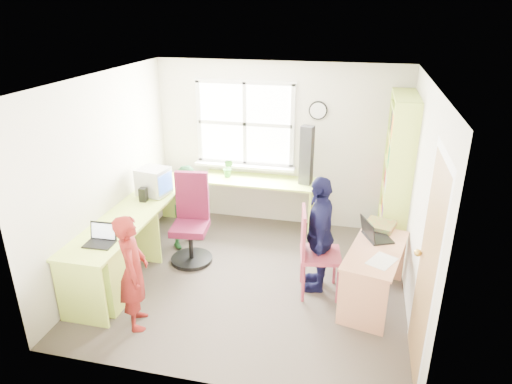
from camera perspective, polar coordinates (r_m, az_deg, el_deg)
room at (r=5.19m, az=-0.27°, el=1.07°), size 3.64×3.44×2.44m
l_desk at (r=5.63m, az=-14.43°, el=-6.47°), size 2.38×2.95×0.75m
right_desk at (r=5.21m, az=14.63°, el=-8.66°), size 0.76×1.23×0.66m
bookshelf at (r=6.19m, az=17.10°, el=1.48°), size 0.30×1.02×2.10m
swivel_chair at (r=5.92m, az=-8.09°, el=-3.98°), size 0.60×0.60×1.16m
wooden_chair at (r=5.20m, az=7.24°, el=-7.11°), size 0.52×0.52×1.04m
crt_monitor at (r=6.18m, az=-12.68°, el=1.29°), size 0.43×0.40×0.37m
laptop_left at (r=5.15m, az=-18.79°, el=-5.53°), size 0.31×0.26×0.21m
laptop_right at (r=5.31m, az=14.49°, el=-5.09°), size 0.40×0.43×0.24m
speaker_a at (r=6.04m, az=-13.91°, el=-0.33°), size 0.09×0.09×0.18m
speaker_b at (r=6.38m, az=-11.90°, el=1.02°), size 0.10×0.10×0.17m
cd_tower at (r=6.38m, az=6.34°, el=4.57°), size 0.19×0.18×0.83m
game_box at (r=5.59m, az=15.25°, el=-4.04°), size 0.40×0.40×0.06m
paper_a at (r=5.44m, az=-16.23°, el=-4.20°), size 0.32×0.36×0.00m
paper_b at (r=4.91m, az=15.46°, el=-8.31°), size 0.35×0.39×0.00m
potted_plant at (r=6.69m, az=-3.50°, el=3.00°), size 0.18×0.16×0.28m
person_red at (r=4.80m, az=-15.10°, el=-9.65°), size 0.45×0.53×1.25m
person_green at (r=6.26m, az=-8.22°, el=-1.72°), size 0.65×0.70×1.14m
person_navy at (r=5.25m, az=7.93°, el=-5.20°), size 0.40×0.84×1.39m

